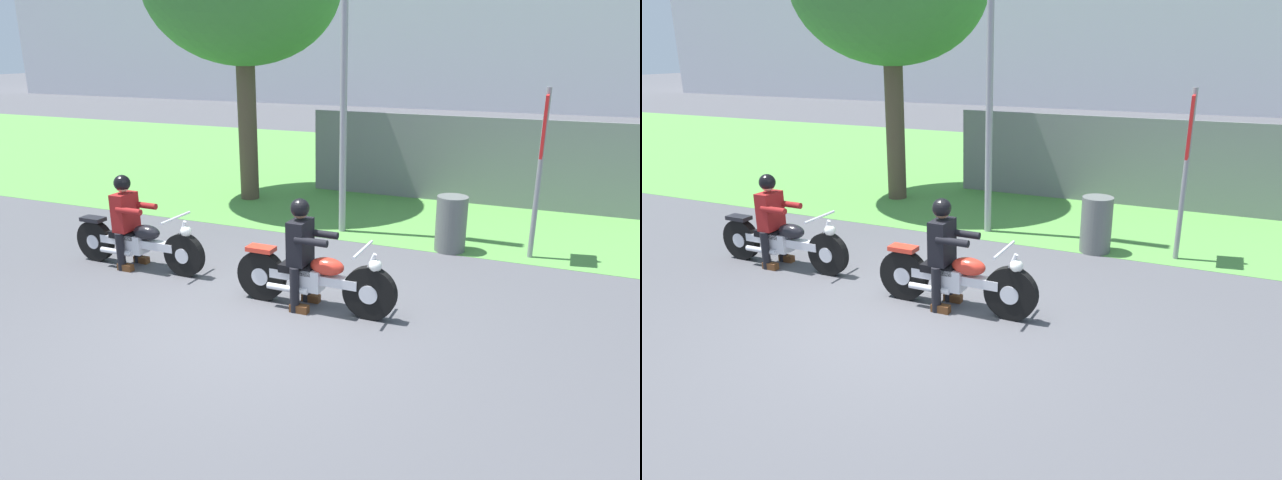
{
  "view_description": "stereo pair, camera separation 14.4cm",
  "coord_description": "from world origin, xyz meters",
  "views": [
    {
      "loc": [
        3.19,
        -5.63,
        3.15
      ],
      "look_at": [
        0.47,
        0.81,
        0.85
      ],
      "focal_mm": 33.04,
      "sensor_mm": 36.0,
      "label": 1
    },
    {
      "loc": [
        3.33,
        -5.57,
        3.15
      ],
      "look_at": [
        0.47,
        0.81,
        0.85
      ],
      "focal_mm": 33.04,
      "sensor_mm": 36.0,
      "label": 2
    }
  ],
  "objects": [
    {
      "name": "ground",
      "position": [
        0.0,
        0.0,
        0.0
      ],
      "size": [
        120.0,
        120.0,
        0.0
      ],
      "primitive_type": "plane",
      "color": "#4C4C51"
    },
    {
      "name": "fence_segment",
      "position": [
        1.37,
        6.71,
        0.9
      ],
      "size": [
        7.0,
        0.06,
        1.8
      ],
      "primitive_type": "cube",
      "color": "slate",
      "rests_on": "ground"
    },
    {
      "name": "sign_banner",
      "position": [
        2.84,
        3.68,
        1.72
      ],
      "size": [
        0.08,
        0.6,
        2.6
      ],
      "color": "gray",
      "rests_on": "ground"
    },
    {
      "name": "rider_follow",
      "position": [
        -2.66,
        0.92,
        0.81
      ],
      "size": [
        0.55,
        0.48,
        1.4
      ],
      "rotation": [
        0.0,
        0.0,
        -0.01
      ],
      "color": "black",
      "rests_on": "ground"
    },
    {
      "name": "streetlight_pole",
      "position": [
        -0.26,
        3.82,
        3.56
      ],
      "size": [
        0.96,
        0.2,
        5.7
      ],
      "color": "gray",
      "rests_on": "ground"
    },
    {
      "name": "grass_verge",
      "position": [
        0.0,
        9.31,
        0.0
      ],
      "size": [
        60.0,
        12.0,
        0.01
      ],
      "primitive_type": "cube",
      "color": "#549342",
      "rests_on": "ground"
    },
    {
      "name": "rider_lead",
      "position": [
        0.31,
        0.61,
        0.83
      ],
      "size": [
        0.55,
        0.48,
        1.41
      ],
      "rotation": [
        0.0,
        0.0,
        -0.01
      ],
      "color": "black",
      "rests_on": "ground"
    },
    {
      "name": "trash_can",
      "position": [
        1.61,
        3.51,
        0.45
      ],
      "size": [
        0.49,
        0.49,
        0.9
      ],
      "primitive_type": "cylinder",
      "color": "#595E5B",
      "rests_on": "ground"
    },
    {
      "name": "motorcycle_follow",
      "position": [
        -2.49,
        0.91,
        0.39
      ],
      "size": [
        2.27,
        0.66,
        0.87
      ],
      "rotation": [
        0.0,
        0.0,
        -0.01
      ],
      "color": "black",
      "rests_on": "ground"
    },
    {
      "name": "motorcycle_lead",
      "position": [
        0.48,
        0.61,
        0.4
      ],
      "size": [
        2.14,
        0.66,
        0.89
      ],
      "rotation": [
        0.0,
        0.0,
        -0.01
      ],
      "color": "black",
      "rests_on": "ground"
    }
  ]
}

